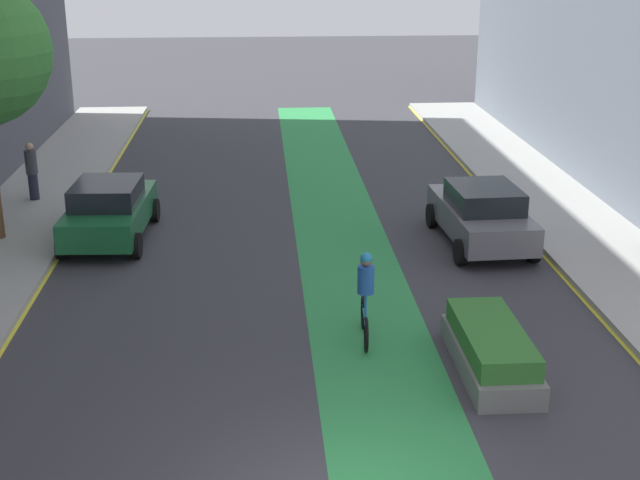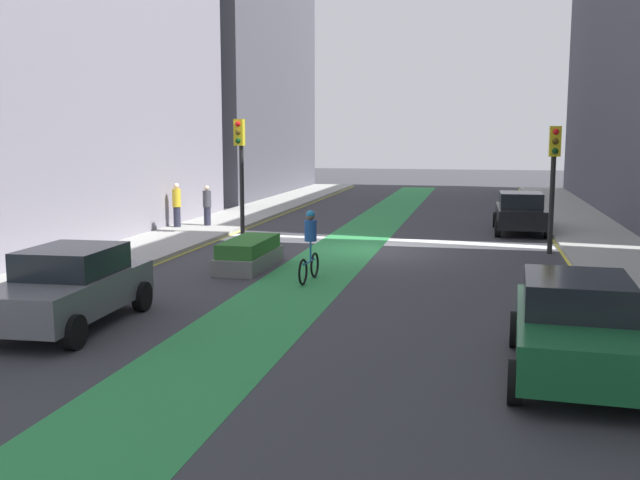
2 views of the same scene
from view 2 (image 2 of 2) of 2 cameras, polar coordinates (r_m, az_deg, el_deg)
The scene contains 16 objects.
ground_plane at distance 24.08m, azimuth 4.43°, elevation -0.84°, with size 120.00×120.00×0.00m, color #38383D.
bike_lane_paint at distance 24.26m, azimuth 1.83°, elevation -0.74°, with size 2.40×60.00×0.01m, color #2D8C47.
crosswalk_band at distance 26.04m, azimuth 5.06°, elevation -0.15°, with size 12.00×1.80×0.01m, color silver.
sidewalk_left at distance 24.19m, azimuth 22.31°, elevation -1.21°, with size 3.00×60.00×0.15m, color #9E9E99.
curb_stripe_left at distance 23.99m, azimuth 18.77°, elevation -1.27°, with size 0.16×60.00×0.01m, color yellow.
sidewalk_right at distance 26.19m, azimuth -12.03°, elevation -0.10°, with size 3.00×60.00×0.15m, color #9E9E99.
curb_stripe_right at distance 25.61m, azimuth -8.97°, elevation -0.36°, with size 0.16×60.00×0.01m, color yellow.
traffic_signal_near_right at distance 26.69m, azimuth -6.29°, elevation 6.63°, with size 0.35×0.52×4.37m.
traffic_signal_near_left at distance 24.14m, azimuth 17.93°, elevation 5.65°, with size 0.35×0.52×4.08m.
car_grey_right_far at distance 15.28m, azimuth -19.14°, elevation -3.48°, with size 2.18×4.28×1.57m.
car_green_left_far at distance 12.15m, azimuth 19.52°, elevation -6.45°, with size 2.18×4.28×1.57m.
car_black_left_near at distance 29.50m, azimuth 15.52°, elevation 2.12°, with size 2.06×4.22×1.57m.
cyclist_in_lane at distance 18.91m, azimuth -0.81°, elevation -0.32°, with size 0.32×1.73×1.86m.
pedestrian_sidewalk_right_a at distance 29.56m, azimuth -11.22°, elevation 2.76°, with size 0.34×0.34×1.76m.
pedestrian_sidewalk_right_b at distance 29.85m, azimuth -8.89°, elevation 2.73°, with size 0.34×0.34×1.63m.
median_planter at distance 20.89m, azimuth -5.61°, elevation -1.12°, with size 1.19×3.11×0.85m.
Camera 2 is at (-3.35, 23.55, 3.78)m, focal length 40.64 mm.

